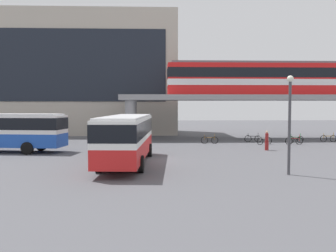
{
  "coord_description": "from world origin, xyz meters",
  "views": [
    {
      "loc": [
        -0.07,
        -25.57,
        3.88
      ],
      "look_at": [
        1.04,
        4.39,
        2.2
      ],
      "focal_mm": 38.65,
      "sensor_mm": 36.0,
      "label": 1
    }
  ],
  "objects_px": {
    "bicycle_silver": "(264,141)",
    "bicycle_brown": "(210,140)",
    "bicycle_green": "(296,140)",
    "bicycle_black": "(253,139)",
    "bus_main": "(127,134)",
    "train": "(253,78)",
    "bicycle_red": "(294,141)",
    "station_building": "(64,75)",
    "bicycle_orange": "(328,138)",
    "pedestrian_near_building": "(267,141)"
  },
  "relations": [
    {
      "from": "bus_main",
      "to": "bicycle_brown",
      "type": "relative_size",
      "value": 6.24
    },
    {
      "from": "bicycle_green",
      "to": "bicycle_orange",
      "type": "height_order",
      "value": "same"
    },
    {
      "from": "station_building",
      "to": "bicycle_green",
      "type": "distance_m",
      "value": 32.15
    },
    {
      "from": "bicycle_black",
      "to": "bicycle_silver",
      "type": "bearing_deg",
      "value": -78.95
    },
    {
      "from": "station_building",
      "to": "bicycle_red",
      "type": "relative_size",
      "value": 17.65
    },
    {
      "from": "bus_main",
      "to": "bicycle_brown",
      "type": "xyz_separation_m",
      "value": [
        7.5,
        12.88,
        -1.63
      ]
    },
    {
      "from": "bicycle_green",
      "to": "pedestrian_near_building",
      "type": "bearing_deg",
      "value": -129.61
    },
    {
      "from": "bicycle_brown",
      "to": "train",
      "type": "bearing_deg",
      "value": 40.48
    },
    {
      "from": "bicycle_red",
      "to": "bicycle_orange",
      "type": "height_order",
      "value": "same"
    },
    {
      "from": "station_building",
      "to": "bicycle_orange",
      "type": "bearing_deg",
      "value": -23.21
    },
    {
      "from": "bicycle_brown",
      "to": "bicycle_orange",
      "type": "distance_m",
      "value": 13.17
    },
    {
      "from": "bus_main",
      "to": "bicycle_black",
      "type": "bearing_deg",
      "value": 48.95
    },
    {
      "from": "bicycle_black",
      "to": "bicycle_brown",
      "type": "bearing_deg",
      "value": -164.72
    },
    {
      "from": "bicycle_black",
      "to": "bicycle_orange",
      "type": "distance_m",
      "value": 8.22
    },
    {
      "from": "train",
      "to": "bicycle_black",
      "type": "distance_m",
      "value": 7.68
    },
    {
      "from": "bicycle_green",
      "to": "bicycle_silver",
      "type": "distance_m",
      "value": 3.91
    },
    {
      "from": "bus_main",
      "to": "bicycle_green",
      "type": "distance_m",
      "value": 21.14
    },
    {
      "from": "bicycle_brown",
      "to": "bicycle_orange",
      "type": "bearing_deg",
      "value": 5.73
    },
    {
      "from": "bicycle_silver",
      "to": "bicycle_brown",
      "type": "relative_size",
      "value": 0.95
    },
    {
      "from": "station_building",
      "to": "train",
      "type": "distance_m",
      "value": 26.18
    },
    {
      "from": "bicycle_black",
      "to": "bicycle_red",
      "type": "bearing_deg",
      "value": -35.37
    },
    {
      "from": "station_building",
      "to": "pedestrian_near_building",
      "type": "relative_size",
      "value": 18.58
    },
    {
      "from": "bus_main",
      "to": "bicycle_silver",
      "type": "distance_m",
      "value": 17.5
    },
    {
      "from": "bicycle_black",
      "to": "bicycle_orange",
      "type": "height_order",
      "value": "same"
    },
    {
      "from": "bicycle_brown",
      "to": "bicycle_black",
      "type": "bearing_deg",
      "value": 15.28
    },
    {
      "from": "bicycle_brown",
      "to": "bicycle_orange",
      "type": "height_order",
      "value": "same"
    },
    {
      "from": "train",
      "to": "bicycle_brown",
      "type": "relative_size",
      "value": 11.09
    },
    {
      "from": "bicycle_green",
      "to": "bicycle_black",
      "type": "distance_m",
      "value": 4.34
    },
    {
      "from": "bicycle_black",
      "to": "station_building",
      "type": "bearing_deg",
      "value": 149.93
    },
    {
      "from": "station_building",
      "to": "bicycle_black",
      "type": "bearing_deg",
      "value": -30.07
    },
    {
      "from": "bicycle_brown",
      "to": "bicycle_black",
      "type": "relative_size",
      "value": 1.06
    },
    {
      "from": "bicycle_green",
      "to": "bicycle_black",
      "type": "relative_size",
      "value": 1.05
    },
    {
      "from": "station_building",
      "to": "pedestrian_near_building",
      "type": "height_order",
      "value": "station_building"
    },
    {
      "from": "train",
      "to": "pedestrian_near_building",
      "type": "xyz_separation_m",
      "value": [
        -1.64,
        -10.73,
        -6.29
      ]
    },
    {
      "from": "station_building",
      "to": "bicycle_green",
      "type": "relative_size",
      "value": 17.72
    },
    {
      "from": "bicycle_silver",
      "to": "bicycle_brown",
      "type": "distance_m",
      "value": 5.49
    },
    {
      "from": "bus_main",
      "to": "pedestrian_near_building",
      "type": "height_order",
      "value": "bus_main"
    },
    {
      "from": "bicycle_green",
      "to": "bicycle_silver",
      "type": "relative_size",
      "value": 1.05
    },
    {
      "from": "bicycle_green",
      "to": "station_building",
      "type": "bearing_deg",
      "value": 151.89
    },
    {
      "from": "bicycle_red",
      "to": "train",
      "type": "bearing_deg",
      "value": 113.27
    },
    {
      "from": "bicycle_orange",
      "to": "bicycle_black",
      "type": "bearing_deg",
      "value": 179.85
    },
    {
      "from": "bicycle_brown",
      "to": "bicycle_black",
      "type": "height_order",
      "value": "same"
    },
    {
      "from": "bus_main",
      "to": "bicycle_silver",
      "type": "bearing_deg",
      "value": 42.41
    },
    {
      "from": "station_building",
      "to": "bicycle_silver",
      "type": "bearing_deg",
      "value": -33.86
    },
    {
      "from": "station_building",
      "to": "bus_main",
      "type": "bearing_deg",
      "value": -68.47
    },
    {
      "from": "bicycle_red",
      "to": "bicycle_brown",
      "type": "distance_m",
      "value": 8.46
    },
    {
      "from": "bicycle_orange",
      "to": "bicycle_red",
      "type": "bearing_deg",
      "value": -152.46
    },
    {
      "from": "train",
      "to": "bicycle_black",
      "type": "height_order",
      "value": "train"
    },
    {
      "from": "bicycle_orange",
      "to": "train",
      "type": "bearing_deg",
      "value": 153.77
    },
    {
      "from": "bus_main",
      "to": "bicycle_brown",
      "type": "bearing_deg",
      "value": 59.8
    }
  ]
}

